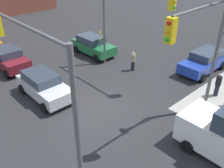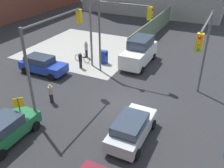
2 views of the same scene
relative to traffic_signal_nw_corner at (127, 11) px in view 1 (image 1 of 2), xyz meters
name	(u,v)px [view 1 (image 1 of 2)]	position (x,y,z in m)	size (l,w,h in m)	color
ground_plane	(98,107)	(2.08, -4.50, -4.68)	(120.00, 120.00, 0.00)	#28282B
traffic_signal_nw_corner	(127,11)	(0.00, 0.00, 0.00)	(6.26, 0.36, 6.50)	#59595B
traffic_signal_se_corner	(39,77)	(4.41, -9.00, -0.03)	(5.68, 0.36, 6.50)	#59595B
traffic_signal_ne_corner	(201,45)	(6.58, -1.82, -0.09)	(0.36, 4.83, 6.50)	#59595B
warning_sign_two_way	(100,40)	(-3.32, 0.32, -3.04)	(0.48, 0.48, 2.40)	#4C4C4C
sedan_silver	(44,85)	(-1.16, -6.25, -3.83)	(4.29, 2.02, 1.62)	#B7BABF
sedan_maroon	(9,59)	(-6.67, -6.14, -3.84)	(3.81, 2.02, 1.62)	maroon
sedan_blue	(204,61)	(3.85, 4.58, -3.83)	(2.02, 4.41, 1.62)	#1E389E
coupe_green	(93,45)	(-4.50, 0.46, -3.83)	(4.12, 2.02, 1.62)	#1E6638
pedestrian_crossing	(218,84)	(6.28, 2.00, -3.84)	(0.36, 0.36, 1.61)	black
pedestrian_walking_north	(133,61)	(0.08, 0.70, -3.88)	(0.36, 0.36, 1.54)	#9E937A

